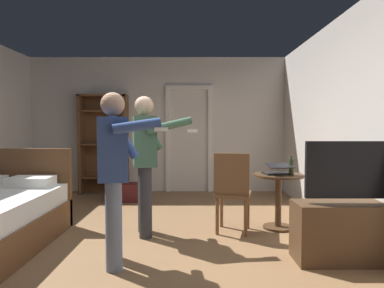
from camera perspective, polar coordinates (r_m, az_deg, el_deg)
The scene contains 13 objects.
ground_plane at distance 3.80m, azimuth -10.93°, elevation -17.18°, with size 7.38×7.38×0.00m, color olive.
wall_back at distance 6.96m, azimuth -5.68°, elevation 3.19°, with size 5.32×0.12×2.69m, color silver.
wall_right at distance 3.99m, azimuth 28.60°, elevation 3.16°, with size 0.12×6.95×2.69m, color silver.
doorway_frame at distance 6.85m, azimuth -0.49°, elevation 2.18°, with size 0.93×0.08×2.13m.
bookshelf at distance 6.93m, azimuth -14.44°, elevation 0.63°, with size 0.93×0.32×1.93m.
tv_flatscreen at distance 3.72m, azimuth 25.21°, elevation -12.24°, with size 1.11×0.40×1.17m.
side_table at distance 4.54m, azimuth 14.21°, elevation -7.76°, with size 0.63×0.63×0.70m.
laptop at distance 4.45m, azimuth 14.10°, elevation -4.31°, with size 0.37×0.38×0.15m.
bottle_on_table at distance 4.45m, azimuth 16.27°, elevation -3.67°, with size 0.06×0.06×0.25m.
wooden_chair at distance 4.22m, azimuth 6.77°, elevation -7.48°, with size 0.51×0.51×0.99m.
person_blue_shirt at distance 3.27m, azimuth -12.80°, elevation -3.47°, with size 0.70×0.66×1.62m.
person_striped_shirt at distance 4.13m, azimuth -7.74°, elevation -1.80°, with size 0.81×0.62×1.67m.
suitcase_dark at distance 6.19m, azimuth -11.09°, elevation -7.87°, with size 0.64×0.34×0.31m, color #4C1919.
Camera 1 is at (0.69, -3.51, 1.30)m, focal length 31.99 mm.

